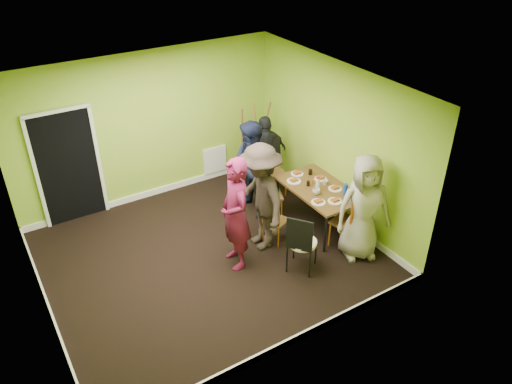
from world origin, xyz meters
TOP-DOWN VIEW (x-y plane):
  - ground at (0.00, 0.00)m, footprint 5.00×5.00m
  - room_walls at (-0.02, 0.04)m, footprint 5.04×4.54m
  - dining_table at (2.05, -0.23)m, footprint 0.90×1.50m
  - chair_left_far at (1.43, 0.46)m, footprint 0.49×0.49m
  - chair_left_near at (1.09, -0.26)m, footprint 0.46×0.46m
  - chair_back_end at (1.95, 1.20)m, footprint 0.50×0.57m
  - chair_front_end at (2.07, -1.03)m, footprint 0.51×0.51m
  - chair_bentwood at (1.04, -1.09)m, footprint 0.56×0.56m
  - easel at (1.92, 1.71)m, footprint 0.66×0.62m
  - plate_near_left at (1.80, 0.18)m, footprint 0.25×0.25m
  - plate_near_right at (1.74, -0.59)m, footprint 0.24×0.24m
  - plate_far_back at (2.00, 0.36)m, footprint 0.22×0.22m
  - plate_far_front at (1.99, -0.71)m, footprint 0.24×0.24m
  - plate_wall_back at (2.24, -0.00)m, footprint 0.22×0.22m
  - plate_wall_front at (2.24, -0.40)m, footprint 0.24×0.24m
  - thermos at (1.96, -0.28)m, footprint 0.07×0.07m
  - blue_bottle at (2.28, -0.61)m, footprint 0.08×0.08m
  - orange_bottle at (2.03, -0.04)m, footprint 0.04×0.04m
  - glass_mid at (1.92, -0.07)m, footprint 0.06×0.06m
  - glass_back at (2.19, 0.23)m, footprint 0.07×0.07m
  - glass_front at (2.19, -0.77)m, footprint 0.06×0.06m
  - cup_a at (1.87, -0.36)m, footprint 0.13×0.13m
  - cup_b at (2.19, -0.20)m, footprint 0.10×0.10m
  - person_standing at (0.30, -0.41)m, footprint 0.53×0.73m
  - person_left_far at (1.26, 0.70)m, footprint 0.76×0.93m
  - person_left_near at (0.88, -0.20)m, footprint 0.79×1.25m
  - person_back_end at (1.95, 1.32)m, footprint 0.89×0.37m
  - person_front_end at (2.10, -1.24)m, footprint 1.01×0.84m

SIDE VIEW (x-z plane):
  - ground at x=0.00m, z-range 0.00..0.00m
  - chair_left_near at x=1.09m, z-range 0.05..0.90m
  - chair_left_far at x=1.43m, z-range 0.06..0.97m
  - chair_front_end at x=2.07m, z-range 0.06..1.06m
  - chair_bentwood at x=1.04m, z-range 0.05..1.09m
  - dining_table at x=2.05m, z-range 0.32..1.07m
  - plate_near_left at x=1.80m, z-range 0.75..0.76m
  - plate_near_right at x=1.74m, z-range 0.75..0.76m
  - plate_far_back at x=2.00m, z-range 0.75..0.76m
  - plate_far_front at x=1.99m, z-range 0.75..0.76m
  - plate_wall_back at x=2.24m, z-range 0.75..0.76m
  - plate_wall_front at x=2.24m, z-range 0.75..0.76m
  - person_back_end at x=1.95m, z-range 0.00..1.53m
  - chair_back_end at x=1.95m, z-range 0.23..1.32m
  - orange_bottle at x=2.03m, z-range 0.75..0.82m
  - cup_b at x=2.19m, z-range 0.75..0.84m
  - glass_mid at x=1.92m, z-range 0.75..0.84m
  - cup_a at x=1.87m, z-range 0.75..0.85m
  - glass_front at x=2.19m, z-range 0.75..0.85m
  - glass_back at x=2.19m, z-range 0.75..0.85m
  - easel at x=1.92m, z-range -0.01..1.65m
  - blue_bottle at x=2.28m, z-range 0.75..0.94m
  - thermos at x=1.96m, z-range 0.75..0.99m
  - person_left_far at x=1.26m, z-range 0.00..1.77m
  - person_front_end at x=2.10m, z-range 0.00..1.78m
  - person_left_near at x=0.88m, z-range 0.00..1.84m
  - person_standing at x=0.30m, z-range 0.00..1.85m
  - room_walls at x=-0.02m, z-range -0.42..2.40m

